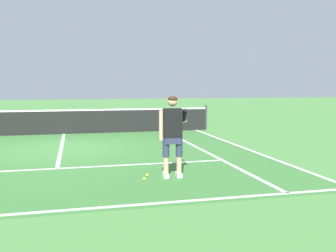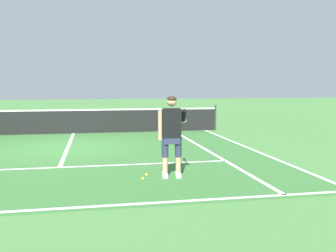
% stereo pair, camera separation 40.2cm
% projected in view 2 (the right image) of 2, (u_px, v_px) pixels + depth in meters
% --- Properties ---
extents(ground_plane, '(80.00, 80.00, 0.00)m').
position_uv_depth(ground_plane, '(68.00, 148.00, 11.73)').
color(ground_plane, '#477F3D').
extents(court_inner_surface, '(10.98, 9.90, 0.00)m').
position_uv_depth(court_inner_surface, '(65.00, 155.00, 10.56)').
color(court_inner_surface, '#387033').
rests_on(court_inner_surface, ground).
extents(line_baseline, '(10.98, 0.10, 0.01)m').
position_uv_depth(line_baseline, '(43.00, 209.00, 5.93)').
color(line_baseline, white).
rests_on(line_baseline, ground).
extents(line_service, '(8.23, 0.10, 0.01)m').
position_uv_depth(line_service, '(60.00, 167.00, 8.95)').
color(line_service, white).
rests_on(line_service, ground).
extents(line_centre_service, '(0.10, 6.40, 0.01)m').
position_uv_depth(line_centre_service, '(68.00, 146.00, 12.08)').
color(line_centre_service, white).
rests_on(line_centre_service, ground).
extents(line_singles_right, '(0.10, 9.50, 0.01)m').
position_uv_depth(line_singles_right, '(207.00, 150.00, 11.35)').
color(line_singles_right, white).
rests_on(line_singles_right, ground).
extents(line_doubles_right, '(0.10, 9.50, 0.01)m').
position_uv_depth(line_doubles_right, '(250.00, 148.00, 11.61)').
color(line_doubles_right, white).
rests_on(line_doubles_right, ground).
extents(tennis_net, '(11.96, 0.08, 1.07)m').
position_uv_depth(tennis_net, '(73.00, 121.00, 15.14)').
color(tennis_net, '#333338').
rests_on(tennis_net, ground).
extents(tennis_player, '(0.70, 1.10, 1.71)m').
position_uv_depth(tennis_player, '(172.00, 131.00, 7.92)').
color(tennis_player, white).
rests_on(tennis_player, ground).
extents(tennis_ball_near_feet, '(0.07, 0.07, 0.07)m').
position_uv_depth(tennis_ball_near_feet, '(147.00, 175.00, 8.10)').
color(tennis_ball_near_feet, '#CCE02D').
rests_on(tennis_ball_near_feet, ground).
extents(tennis_ball_by_baseline, '(0.07, 0.07, 0.07)m').
position_uv_depth(tennis_ball_by_baseline, '(143.00, 179.00, 7.75)').
color(tennis_ball_by_baseline, '#CCE02D').
rests_on(tennis_ball_by_baseline, ground).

